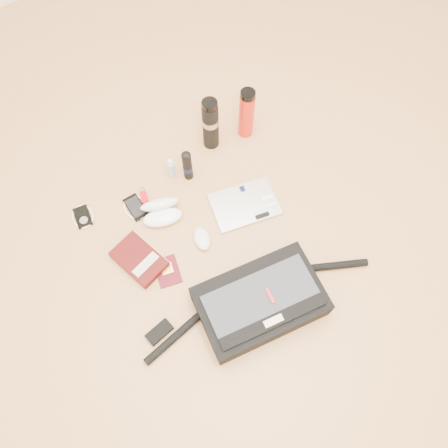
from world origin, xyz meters
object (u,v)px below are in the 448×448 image
Objects in this scene: messenger_bag at (259,302)px; book at (139,259)px; laptop at (245,205)px; thermos_black at (210,124)px; thermos_red at (247,114)px.

book is (-0.29, 0.46, -0.04)m from messenger_bag.
thermos_black is at bearing 94.70° from laptop.
thermos_black is at bearing 79.71° from messenger_bag.
laptop is 1.35× the size of book.
laptop is 1.15× the size of thermos_black.
thermos_red is (0.48, 0.74, 0.08)m from messenger_bag.
thermos_red is at bearing 68.87° from laptop.
thermos_red is at bearing 7.33° from book.
thermos_black is 0.18m from thermos_red.
messenger_bag reaches higher than laptop.
laptop is 0.41m from thermos_black.
thermos_red is at bearing -13.89° from thermos_black.
thermos_black is (0.60, 0.33, 0.13)m from book.
thermos_red is (0.18, -0.04, -0.01)m from thermos_black.
book is (-0.53, 0.05, 0.01)m from laptop.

